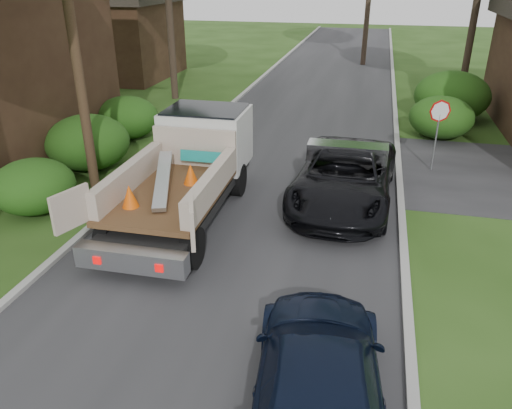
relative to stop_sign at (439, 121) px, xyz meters
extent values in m
plane|color=#234112|center=(-5.20, -9.00, -1.78)|extent=(120.00, 120.00, 0.00)
cube|color=#28282B|center=(-5.20, 1.00, -1.77)|extent=(8.00, 90.00, 0.02)
cube|color=#9E9E99|center=(-9.30, 1.00, -1.72)|extent=(0.20, 90.00, 0.12)
cube|color=#9E9E99|center=(-1.10, 1.00, -1.72)|extent=(0.20, 90.00, 0.12)
cylinder|color=slate|center=(0.00, 0.00, -0.78)|extent=(0.06, 0.06, 2.00)
cylinder|color=#B20A0A|center=(0.00, 0.00, 0.32)|extent=(0.71, 0.32, 0.76)
cylinder|color=#382619|center=(-10.70, -4.00, 3.22)|extent=(0.30, 0.30, 10.00)
cube|color=#352016|center=(-18.70, 13.00, 0.47)|extent=(7.00, 7.00, 4.50)
ellipsoid|color=#164710|center=(-11.40, -6.00, -1.01)|extent=(2.34, 2.34, 1.53)
ellipsoid|color=#164710|center=(-11.70, -2.50, -0.84)|extent=(2.86, 2.86, 1.87)
ellipsoid|color=#164710|center=(-12.00, 1.00, -0.93)|extent=(2.60, 2.60, 1.70)
ellipsoid|color=#164710|center=(0.60, 4.00, -0.93)|extent=(2.60, 2.60, 1.70)
ellipsoid|color=#164710|center=(1.30, 7.00, -0.67)|extent=(3.38, 3.38, 2.21)
cylinder|color=#2D2119|center=(-12.70, 8.00, 2.72)|extent=(0.36, 0.36, 9.00)
cylinder|color=#2D2119|center=(2.30, 11.00, 2.47)|extent=(0.36, 0.36, 8.50)
cylinder|color=#2D2119|center=(-19.20, 4.00, 2.72)|extent=(0.36, 0.36, 9.00)
cylinder|color=black|center=(-8.14, -3.60, -1.27)|extent=(0.35, 1.01, 1.00)
cylinder|color=black|center=(-6.02, -3.58, -1.27)|extent=(0.35, 1.01, 1.00)
cylinder|color=black|center=(-8.09, -7.84, -1.27)|extent=(0.35, 1.01, 1.00)
cylinder|color=black|center=(-5.97, -7.82, -1.27)|extent=(0.35, 1.01, 1.00)
cube|color=black|center=(-7.06, -5.60, -1.09)|extent=(2.31, 6.50, 0.27)
cube|color=silver|center=(-7.08, -3.26, -0.10)|extent=(2.48, 2.04, 1.73)
cube|color=black|center=(-7.08, -3.26, 0.51)|extent=(2.31, 1.87, 0.61)
cube|color=#472D19|center=(-7.05, -6.38, -0.66)|extent=(2.50, 4.05, 0.13)
cube|color=beige|center=(-7.07, -4.37, -0.05)|extent=(2.46, 0.14, 1.12)
cube|color=beige|center=(-8.16, -6.39, -0.27)|extent=(0.32, 3.80, 0.67)
cube|color=beige|center=(-5.93, -6.37, -0.27)|extent=(0.32, 3.80, 0.67)
cube|color=silver|center=(-7.02, -8.78, -1.16)|extent=(2.57, 0.42, 0.50)
cube|color=#B20505|center=(-7.74, -8.99, -1.16)|extent=(0.18, 0.05, 0.18)
cube|color=#B20505|center=(-6.29, -8.97, -1.16)|extent=(0.18, 0.05, 0.18)
cube|color=beige|center=(-8.41, -8.63, -0.16)|extent=(0.42, 0.98, 0.89)
cube|color=beige|center=(-5.63, -8.59, -0.16)|extent=(0.44, 0.97, 0.89)
cube|color=silver|center=(-7.27, -6.27, -0.28)|extent=(1.24, 2.84, 0.51)
cone|color=#F2590A|center=(-7.65, -7.39, -0.32)|extent=(0.41, 0.41, 0.56)
cone|color=#F2590A|center=(-6.72, -5.71, -0.32)|extent=(0.41, 0.41, 0.56)
cube|color=#148C84|center=(-6.79, -4.65, -0.20)|extent=(1.23, 0.12, 0.31)
imported|color=black|center=(-2.80, -3.36, -0.95)|extent=(3.07, 6.11, 1.66)
imported|color=black|center=(-2.60, -11.50, -1.05)|extent=(2.55, 5.18, 1.45)
camera|label=1|loc=(-2.21, -17.25, 4.60)|focal=35.00mm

